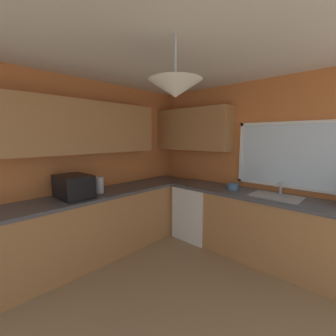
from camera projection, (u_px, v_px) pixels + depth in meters
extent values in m
plane|color=#997A56|center=(174.00, 317.00, 2.11)|extent=(8.35, 8.35, 0.00)
cube|color=#D17238|center=(261.00, 166.00, 3.33)|extent=(3.81, 0.06, 2.48)
cube|color=#D17238|center=(77.00, 167.00, 3.21)|extent=(0.06, 3.91, 2.48)
cube|color=white|center=(176.00, 29.00, 1.76)|extent=(3.81, 3.91, 0.06)
cube|color=silver|center=(286.00, 155.00, 3.05)|extent=(1.23, 0.02, 0.81)
cube|color=white|center=(288.00, 123.00, 2.98)|extent=(1.31, 0.04, 0.04)
cube|color=white|center=(284.00, 186.00, 3.10)|extent=(1.31, 0.04, 0.04)
cube|color=white|center=(241.00, 153.00, 3.47)|extent=(0.04, 0.04, 0.89)
cube|color=#AD7542|center=(66.00, 127.00, 2.86)|extent=(0.32, 2.66, 0.70)
cube|color=#AD7542|center=(193.00, 130.00, 3.89)|extent=(1.41, 0.32, 0.70)
cylinder|color=#B7B7BC|center=(175.00, 57.00, 1.79)|extent=(0.02, 0.02, 0.35)
cone|color=silver|center=(175.00, 89.00, 1.83)|extent=(0.44, 0.44, 0.14)
cube|color=#AD7542|center=(91.00, 228.00, 3.09)|extent=(0.62, 3.49, 0.86)
cube|color=#4C4C51|center=(90.00, 196.00, 3.03)|extent=(0.65, 3.52, 0.04)
cube|color=#AD7542|center=(264.00, 229.00, 3.05)|extent=(2.87, 0.62, 0.86)
cube|color=#4C4C51|center=(266.00, 197.00, 2.99)|extent=(2.90, 0.65, 0.04)
cube|color=white|center=(197.00, 212.00, 3.77)|extent=(0.60, 0.60, 0.86)
cube|color=black|center=(74.00, 186.00, 2.85)|extent=(0.48, 0.36, 0.29)
cylinder|color=#B7B7BC|center=(99.00, 185.00, 3.09)|extent=(0.13, 0.13, 0.23)
cube|color=#9EA0A5|center=(276.00, 197.00, 2.90)|extent=(0.60, 0.40, 0.02)
cylinder|color=#B7B7BC|center=(281.00, 188.00, 3.00)|extent=(0.03, 0.03, 0.18)
cylinder|color=#B7B7BC|center=(278.00, 183.00, 2.92)|extent=(0.02, 0.20, 0.02)
cylinder|color=#4C7099|center=(233.00, 187.00, 3.30)|extent=(0.17, 0.17, 0.09)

